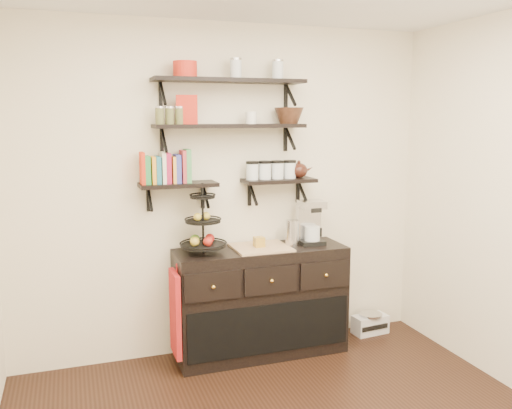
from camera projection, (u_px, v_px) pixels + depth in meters
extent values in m
cube|color=white|center=(226.00, 191.00, 4.47)|extent=(3.50, 0.02, 2.70)
cube|color=black|center=(230.00, 80.00, 4.20)|extent=(1.20, 0.27, 0.03)
cube|color=black|center=(161.00, 95.00, 4.16)|extent=(0.02, 0.03, 0.20)
cube|color=black|center=(286.00, 97.00, 4.50)|extent=(0.02, 0.03, 0.20)
cube|color=black|center=(230.00, 126.00, 4.26)|extent=(1.20, 0.27, 0.03)
cube|color=black|center=(162.00, 141.00, 4.22)|extent=(0.02, 0.03, 0.20)
cube|color=black|center=(285.00, 139.00, 4.56)|extent=(0.02, 0.03, 0.20)
cube|color=black|center=(178.00, 185.00, 4.20)|extent=(0.60, 0.25, 0.03)
cube|color=black|center=(148.00, 199.00, 4.25)|extent=(0.02, 0.03, 0.20)
cube|color=black|center=(203.00, 196.00, 4.40)|extent=(0.03, 0.03, 0.20)
cube|color=black|center=(279.00, 181.00, 4.47)|extent=(0.60, 0.25, 0.03)
cube|color=black|center=(249.00, 194.00, 4.52)|extent=(0.03, 0.03, 0.20)
cube|color=black|center=(298.00, 191.00, 4.67)|extent=(0.02, 0.03, 0.20)
cube|color=red|center=(144.00, 171.00, 4.11)|extent=(0.02, 0.15, 0.20)
cube|color=#28823F|center=(148.00, 168.00, 4.11)|extent=(0.03, 0.15, 0.24)
cube|color=orange|center=(153.00, 170.00, 4.13)|extent=(0.04, 0.15, 0.21)
cube|color=teal|center=(158.00, 167.00, 4.14)|extent=(0.03, 0.15, 0.25)
cube|color=beige|center=(163.00, 169.00, 4.15)|extent=(0.03, 0.15, 0.22)
cube|color=#A51944|center=(168.00, 166.00, 4.16)|extent=(0.04, 0.15, 0.26)
cube|color=gold|center=(173.00, 168.00, 4.18)|extent=(0.03, 0.15, 0.23)
cube|color=#383EA0|center=(177.00, 170.00, 4.19)|extent=(0.03, 0.15, 0.20)
cube|color=#AF373B|center=(183.00, 167.00, 4.20)|extent=(0.04, 0.15, 0.24)
cube|color=#479052|center=(188.00, 169.00, 4.21)|extent=(0.03, 0.15, 0.21)
cylinder|color=silver|center=(252.00, 172.00, 4.39)|extent=(0.10, 0.10, 0.13)
cylinder|color=silver|center=(265.00, 171.00, 4.43)|extent=(0.10, 0.10, 0.13)
cylinder|color=silver|center=(278.00, 171.00, 4.46)|extent=(0.10, 0.10, 0.13)
cylinder|color=silver|center=(290.00, 170.00, 4.50)|extent=(0.10, 0.10, 0.13)
cube|color=black|center=(261.00, 301.00, 4.47)|extent=(1.40, 0.45, 0.90)
cube|color=tan|center=(261.00, 247.00, 4.39)|extent=(0.45, 0.41, 0.02)
sphere|color=gold|center=(213.00, 287.00, 4.04)|extent=(0.04, 0.04, 0.04)
sphere|color=gold|center=(272.00, 281.00, 4.19)|extent=(0.04, 0.04, 0.04)
sphere|color=gold|center=(326.00, 275.00, 4.34)|extent=(0.04, 0.04, 0.04)
cylinder|color=black|center=(203.00, 220.00, 4.20)|extent=(0.02, 0.02, 0.53)
cylinder|color=black|center=(203.00, 245.00, 4.23)|extent=(0.36, 0.36, 0.01)
cylinder|color=black|center=(203.00, 221.00, 4.20)|extent=(0.28, 0.28, 0.02)
cylinder|color=black|center=(203.00, 197.00, 4.17)|extent=(0.19, 0.19, 0.02)
sphere|color=#B21914|center=(210.00, 238.00, 4.28)|extent=(0.07, 0.07, 0.07)
sphere|color=gold|center=(197.00, 217.00, 4.18)|extent=(0.06, 0.06, 0.06)
cube|color=#A87F26|center=(259.00, 242.00, 4.38)|extent=(0.08, 0.08, 0.08)
cube|color=black|center=(311.00, 242.00, 4.54)|extent=(0.21, 0.19, 0.04)
cube|color=silver|center=(308.00, 222.00, 4.57)|extent=(0.20, 0.08, 0.31)
cube|color=silver|center=(312.00, 204.00, 4.48)|extent=(0.21, 0.19, 0.06)
cylinder|color=silver|center=(312.00, 233.00, 4.51)|extent=(0.13, 0.13, 0.12)
cylinder|color=silver|center=(292.00, 233.00, 4.44)|extent=(0.11, 0.11, 0.22)
cube|color=#AF121E|center=(175.00, 314.00, 4.14)|extent=(0.04, 0.28, 0.66)
cube|color=silver|center=(370.00, 324.00, 4.94)|extent=(0.33, 0.19, 0.17)
cylinder|color=silver|center=(370.00, 314.00, 4.92)|extent=(0.23, 0.23, 0.02)
cube|color=black|center=(375.00, 328.00, 4.86)|extent=(0.27, 0.04, 0.04)
cube|color=red|center=(187.00, 110.00, 4.13)|extent=(0.17, 0.10, 0.22)
cylinder|color=white|center=(251.00, 118.00, 4.30)|extent=(0.09, 0.09, 0.10)
cylinder|color=red|center=(185.00, 69.00, 4.08)|extent=(0.18, 0.18, 0.12)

